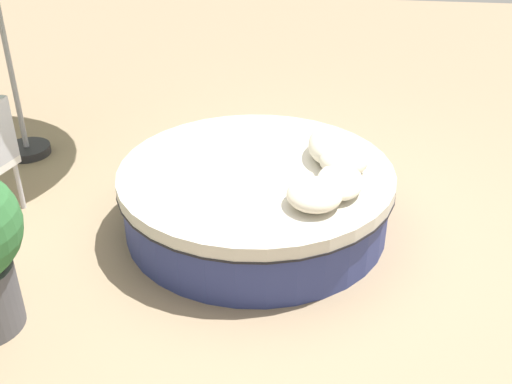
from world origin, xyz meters
name	(u,v)px	position (x,y,z in m)	size (l,w,h in m)	color
ground_plane	(256,225)	(0.00, 0.00, 0.00)	(16.00, 16.00, 0.00)	#9E8466
round_bed	(256,197)	(0.00, 0.00, 0.26)	(2.10, 2.10, 0.50)	navy
throw_pillow_0	(314,194)	(-0.46, -0.46, 0.58)	(0.43, 0.38, 0.16)	beige
throw_pillow_1	(340,181)	(-0.24, -0.63, 0.57)	(0.49, 0.33, 0.14)	beige
throw_pillow_2	(344,160)	(0.04, -0.65, 0.60)	(0.40, 0.36, 0.19)	beige
throw_pillow_3	(327,144)	(0.28, -0.52, 0.61)	(0.55, 0.29, 0.22)	beige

